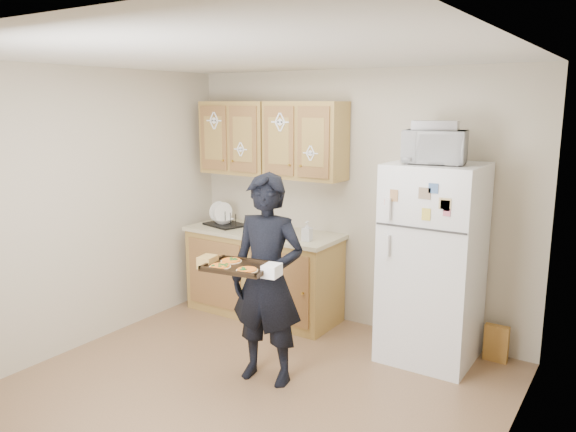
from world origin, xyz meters
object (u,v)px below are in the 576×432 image
at_px(person, 267,280).
at_px(baking_tray, 239,267).
at_px(refrigerator, 432,263).
at_px(microwave, 435,147).
at_px(dish_rack, 225,218).

distance_m(person, baking_tray, 0.34).
xyz_separation_m(refrigerator, person, (-0.95, -1.09, -0.02)).
distance_m(refrigerator, microwave, 0.99).
distance_m(refrigerator, baking_tray, 1.71).
bearing_deg(dish_rack, person, -40.10).
bearing_deg(person, dish_rack, 131.44).
height_order(baking_tray, microwave, microwave).
distance_m(microwave, dish_rack, 2.42).
relative_size(refrigerator, microwave, 3.49).
height_order(refrigerator, baking_tray, refrigerator).
relative_size(person, microwave, 3.42).
xyz_separation_m(baking_tray, dish_rack, (-1.29, 1.42, -0.02)).
bearing_deg(microwave, dish_rack, 167.83).
height_order(refrigerator, person, refrigerator).
relative_size(refrigerator, baking_tray, 3.56).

